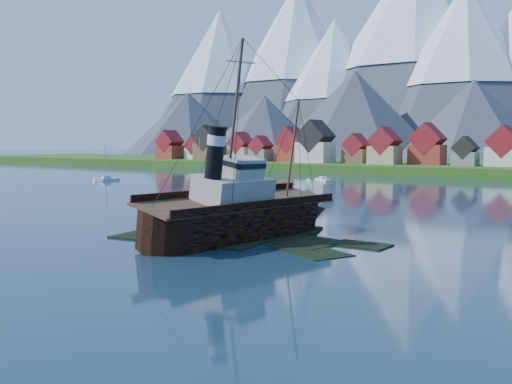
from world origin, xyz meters
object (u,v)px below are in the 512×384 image
Objects in this scene: sailboat_b at (106,180)px; sailboat_c at (323,180)px; sailboat_a at (200,194)px; tugboat_wreck at (245,212)px.

sailboat_c is (51.56, 36.18, -0.03)m from sailboat_b.
sailboat_a is 55.86m from sailboat_b.
tugboat_wreck is 2.68× the size of sailboat_b.
tugboat_wreck is at bearing -118.54° from sailboat_c.
tugboat_wreck is 2.93× the size of sailboat_c.
sailboat_b is at bearing 163.13° from sailboat_c.
sailboat_a is (-38.81, 36.72, -2.69)m from tugboat_wreck.
sailboat_b reaches higher than sailboat_c.
tugboat_wreck is at bearing -15.96° from sailboat_b.
sailboat_b is (-52.52, 19.04, -0.02)m from sailboat_a.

